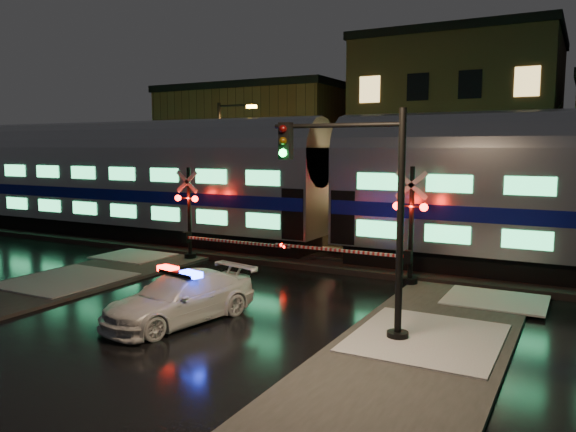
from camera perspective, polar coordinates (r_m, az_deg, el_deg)
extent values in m
plane|color=black|center=(19.86, -2.46, -7.16)|extent=(120.00, 120.00, 0.00)
cube|color=black|center=(24.16, 3.61, -4.31)|extent=(90.00, 4.20, 0.24)
cube|color=#2D2D2D|center=(12.07, 10.21, -16.55)|extent=(4.00, 20.00, 0.12)
cube|color=brown|center=(44.81, -2.47, 6.55)|extent=(14.00, 10.00, 9.00)
cube|color=brown|center=(39.85, 17.01, 7.99)|extent=(12.00, 11.00, 11.50)
cube|color=black|center=(31.39, -17.79, -1.05)|extent=(24.00, 2.40, 0.80)
cube|color=#B7BAC1|center=(31.17, -17.95, 3.14)|extent=(25.00, 3.05, 3.80)
cube|color=navy|center=(31.20, -17.92, 2.41)|extent=(24.75, 3.09, 0.55)
cube|color=#40F68C|center=(30.21, -19.99, 0.76)|extent=(21.00, 0.05, 0.62)
cube|color=#40F68C|center=(30.08, -20.13, 4.17)|extent=(21.00, 0.05, 0.62)
cylinder|color=#B7BAC1|center=(31.11, -18.07, 6.27)|extent=(25.00, 3.05, 3.05)
imported|color=white|center=(16.10, -10.91, -8.18)|extent=(2.87, 4.96, 1.35)
cube|color=black|center=(15.93, -10.97, -5.69)|extent=(1.45, 0.66, 0.09)
cube|color=#FF0C05|center=(16.31, -12.09, -5.28)|extent=(0.67, 0.44, 0.16)
cube|color=#1426FF|center=(15.53, -9.81, -5.84)|extent=(0.67, 0.44, 0.16)
cylinder|color=black|center=(20.24, 12.25, -6.58)|extent=(0.53, 0.53, 0.32)
cylinder|color=black|center=(19.88, 12.40, -1.13)|extent=(0.17, 0.17, 4.20)
sphere|color=#FF0C05|center=(19.75, 10.99, 1.01)|extent=(0.27, 0.27, 0.27)
sphere|color=#FF0C05|center=(19.50, 13.65, 0.86)|extent=(0.27, 0.27, 0.27)
cube|color=white|center=(20.67, 5.10, -3.49)|extent=(5.26, 0.10, 0.10)
cube|color=black|center=(19.81, 12.12, -4.08)|extent=(0.25, 0.30, 0.45)
cylinder|color=black|center=(24.59, -9.89, -4.13)|extent=(0.50, 0.50, 0.30)
cylinder|color=black|center=(24.30, -9.99, 0.16)|extent=(0.16, 0.16, 4.01)
sphere|color=#FF0C05|center=(24.37, -11.12, 1.81)|extent=(0.26, 0.26, 0.26)
sphere|color=#FF0C05|center=(23.81, -9.44, 1.73)|extent=(0.26, 0.26, 0.26)
cube|color=white|center=(22.78, -5.36, -2.64)|extent=(5.01, 0.10, 0.10)
cube|color=black|center=(24.24, -10.30, -2.14)|extent=(0.25, 0.30, 0.45)
cylinder|color=black|center=(14.58, 11.06, -11.99)|extent=(0.54, 0.54, 0.29)
cylinder|color=black|center=(13.94, 11.32, -1.23)|extent=(0.17, 0.17, 5.79)
cylinder|color=black|center=(14.40, 4.86, 9.16)|extent=(3.48, 0.12, 0.12)
cube|color=black|center=(14.85, -0.23, 7.63)|extent=(0.31, 0.27, 0.97)
sphere|color=#0CFF3F|center=(14.71, -0.52, 6.43)|extent=(0.21, 0.21, 0.21)
cylinder|color=black|center=(31.26, -6.93, 4.70)|extent=(0.18, 0.18, 7.25)
cylinder|color=black|center=(30.70, -5.33, 11.12)|extent=(2.18, 0.11, 0.11)
cube|color=#FFA726|center=(30.16, -3.72, 11.04)|extent=(0.50, 0.25, 0.16)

